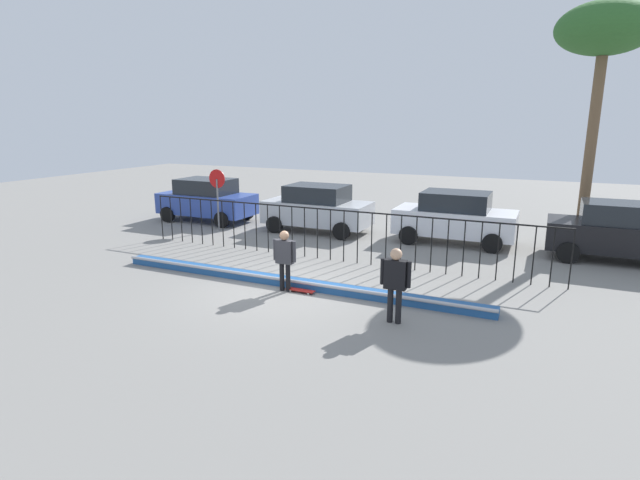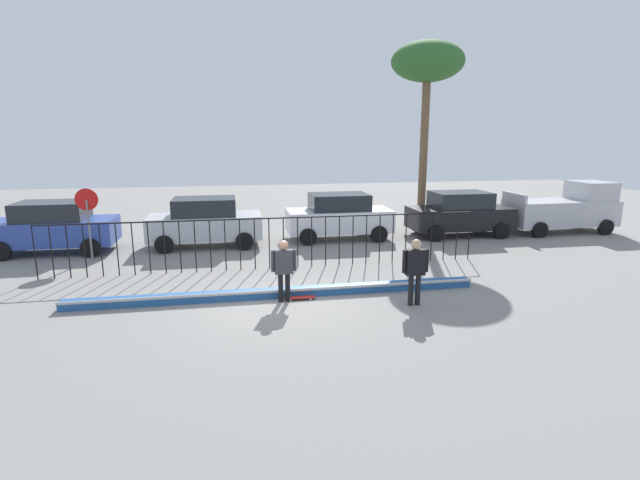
% 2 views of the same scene
% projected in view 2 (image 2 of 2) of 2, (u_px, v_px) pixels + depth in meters
% --- Properties ---
extents(ground_plane, '(60.00, 60.00, 0.00)m').
position_uv_depth(ground_plane, '(280.00, 302.00, 12.67)').
color(ground_plane, gray).
extents(bowl_coping_ledge, '(11.00, 0.40, 0.27)m').
position_uv_depth(bowl_coping_ledge, '(278.00, 293.00, 13.02)').
color(bowl_coping_ledge, '#235699').
rests_on(bowl_coping_ledge, ground).
extents(perimeter_fence, '(14.04, 0.04, 1.68)m').
position_uv_depth(perimeter_fence, '(269.00, 237.00, 15.60)').
color(perimeter_fence, black).
rests_on(perimeter_fence, ground).
extents(skateboarder, '(0.66, 0.25, 1.65)m').
position_uv_depth(skateboarder, '(284.00, 265.00, 12.48)').
color(skateboarder, black).
rests_on(skateboarder, ground).
extents(skateboard, '(0.80, 0.20, 0.07)m').
position_uv_depth(skateboard, '(300.00, 298.00, 12.81)').
color(skateboard, '#A51E19').
rests_on(skateboard, ground).
extents(camera_operator, '(0.70, 0.26, 1.73)m').
position_uv_depth(camera_operator, '(415.00, 266.00, 12.22)').
color(camera_operator, black).
rests_on(camera_operator, ground).
extents(parked_car_blue, '(4.30, 2.12, 1.90)m').
position_uv_depth(parked_car_blue, '(54.00, 227.00, 17.72)').
color(parked_car_blue, '#2D479E').
rests_on(parked_car_blue, ground).
extents(parked_car_silver, '(4.30, 2.12, 1.90)m').
position_uv_depth(parked_car_silver, '(205.00, 222.00, 18.77)').
color(parked_car_silver, '#B7BABF').
rests_on(parked_car_silver, ground).
extents(parked_car_white, '(4.30, 2.12, 1.90)m').
position_uv_depth(parked_car_white, '(339.00, 216.00, 20.08)').
color(parked_car_white, silver).
rests_on(parked_car_white, ground).
extents(parked_car_black, '(4.30, 2.12, 1.90)m').
position_uv_depth(parked_car_black, '(459.00, 213.00, 20.74)').
color(parked_car_black, black).
rests_on(parked_car_black, ground).
extents(pickup_truck, '(4.70, 2.12, 2.24)m').
position_uv_depth(pickup_truck, '(565.00, 209.00, 21.55)').
color(pickup_truck, '#B7B7BC').
rests_on(pickup_truck, ground).
extents(stop_sign, '(0.76, 0.07, 2.50)m').
position_uv_depth(stop_sign, '(88.00, 214.00, 16.58)').
color(stop_sign, slate).
rests_on(stop_sign, ground).
extents(palm_tree_tall, '(3.16, 3.16, 8.26)m').
position_uv_depth(palm_tree_tall, '(427.00, 66.00, 20.92)').
color(palm_tree_tall, brown).
rests_on(palm_tree_tall, ground).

